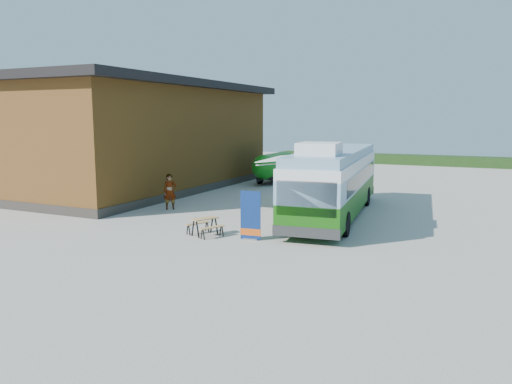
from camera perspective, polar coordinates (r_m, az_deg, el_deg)
The scene contains 10 objects.
ground at distance 22.34m, azimuth -5.27°, elevation -4.56°, with size 100.00×100.00×0.00m, color #BCB7AD.
barn at distance 35.97m, azimuth -11.74°, elevation 6.00°, with size 9.60×21.20×7.50m.
hedge at distance 57.00m, azimuth 22.08°, elevation 3.28°, with size 40.00×3.00×1.00m, color #264419.
bus at distance 25.75m, azimuth 8.95°, elevation 1.39°, with size 4.17×13.15×3.97m.
awning at distance 26.45m, azimuth 4.64°, elevation 3.81°, with size 3.34×4.84×0.54m.
banner at distance 20.64m, azimuth -0.63°, elevation -3.22°, with size 0.89×0.25×2.05m.
picnic_table at distance 21.59m, azimuth -5.88°, elevation -3.48°, with size 1.69×1.62×0.76m.
person_a at distance 27.96m, azimuth -9.80°, elevation 0.04°, with size 0.72×0.47×1.97m, color #999999.
person_b at distance 32.86m, azimuth 8.12°, elevation 1.14°, with size 0.86×0.67×1.78m, color #999999.
slurry_tanker at distance 39.06m, azimuth 2.18°, elevation 3.03°, with size 1.87×6.29×2.32m.
Camera 1 is at (11.09, -18.74, 5.01)m, focal length 35.00 mm.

